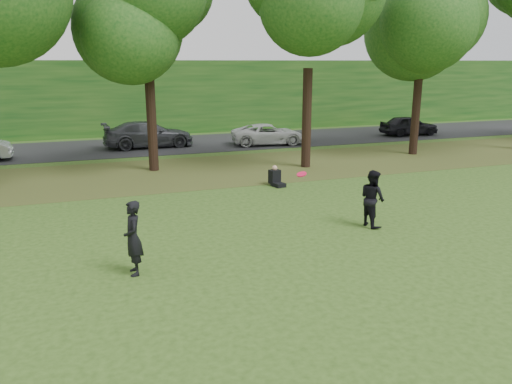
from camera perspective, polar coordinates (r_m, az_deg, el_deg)
ground at (r=11.98m, az=13.10°, el=-9.90°), size 120.00×120.00×0.00m
leaf_litter at (r=23.45m, az=-3.97°, el=2.58°), size 60.00×7.00×0.01m
street at (r=31.11m, az=-7.91°, el=5.48°), size 70.00×7.00×0.02m
far_hedge at (r=36.70m, az=-9.97°, el=10.70°), size 70.00×3.00×5.00m
player_left at (r=12.08m, az=-13.87°, el=-5.14°), size 0.45×0.67×1.80m
player_right at (r=15.58m, az=13.16°, el=-0.71°), size 0.75×0.92×1.75m
parked_cars at (r=29.31m, az=-12.54°, el=6.11°), size 37.59×3.92×1.50m
frisbee at (r=13.45m, az=5.24°, el=2.05°), size 0.29×0.29×0.13m
seated_person at (r=20.32m, az=2.26°, el=1.59°), size 0.56×0.80×0.83m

